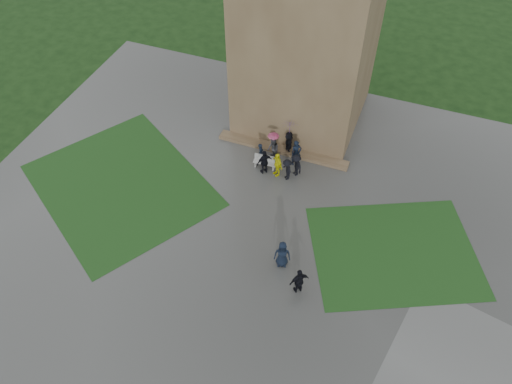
% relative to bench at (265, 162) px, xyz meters
% --- Properties ---
extents(ground, '(120.00, 120.00, 0.00)m').
position_rel_bench_xyz_m(ground, '(0.59, -8.80, -0.47)').
color(ground, black).
extents(plaza, '(34.00, 34.00, 0.02)m').
position_rel_bench_xyz_m(plaza, '(0.59, -6.80, -0.46)').
color(plaza, '#393937').
rests_on(plaza, ground).
extents(lawn_inset_left, '(14.10, 13.46, 0.01)m').
position_rel_bench_xyz_m(lawn_inset_left, '(-7.91, -4.80, -0.44)').
color(lawn_inset_left, '#153613').
rests_on(lawn_inset_left, plaza).
extents(lawn_inset_right, '(11.12, 10.15, 0.01)m').
position_rel_bench_xyz_m(lawn_inset_right, '(9.09, -3.80, -0.44)').
color(lawn_inset_right, '#153613').
rests_on(lawn_inset_right, plaza).
extents(tower_plinth, '(9.00, 0.80, 0.22)m').
position_rel_bench_xyz_m(tower_plinth, '(0.59, 1.80, -0.34)').
color(tower_plinth, brown).
rests_on(tower_plinth, plaza).
extents(bench, '(1.53, 0.57, 0.87)m').
position_rel_bench_xyz_m(bench, '(0.00, 0.00, 0.00)').
color(bench, '#A7A6A2').
rests_on(bench, plaza).
extents(visitor_cluster, '(3.34, 3.76, 2.59)m').
position_rel_bench_xyz_m(visitor_cluster, '(0.95, 0.60, 0.62)').
color(visitor_cluster, black).
rests_on(visitor_cluster, plaza).
extents(pedestrian_mid, '(1.03, 0.84, 1.83)m').
position_rel_bench_xyz_m(pedestrian_mid, '(3.46, -6.81, 0.47)').
color(pedestrian_mid, black).
rests_on(pedestrian_mid, plaza).
extents(pedestrian_near, '(1.19, 1.16, 1.81)m').
position_rel_bench_xyz_m(pedestrian_near, '(4.82, -8.09, 0.46)').
color(pedestrian_near, black).
rests_on(pedestrian_near, plaza).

